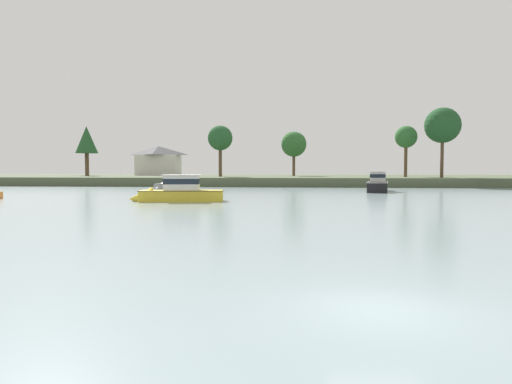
{
  "coord_description": "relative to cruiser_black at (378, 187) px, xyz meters",
  "views": [
    {
      "loc": [
        -1.95,
        -11.99,
        3.56
      ],
      "look_at": [
        -5.57,
        25.18,
        1.66
      ],
      "focal_mm": 33.32,
      "sensor_mm": 36.0,
      "label": 1
    }
  ],
  "objects": [
    {
      "name": "cruiser_grey",
      "position": [
        -32.49,
        0.99,
        -0.13
      ],
      "size": [
        5.87,
        8.37,
        4.74
      ],
      "color": "gray",
      "rests_on": "ground"
    },
    {
      "name": "cruiser_yellow",
      "position": [
        -25.16,
        -24.32,
        0.04
      ],
      "size": [
        10.37,
        4.29,
        5.04
      ],
      "color": "gold",
      "rests_on": "ground"
    },
    {
      "name": "shore_tree_left_mid",
      "position": [
        -28.97,
        26.59,
        9.19
      ],
      "size": [
        5.3,
        5.3,
        10.9
      ],
      "color": "brown",
      "rests_on": "far_shore_bank"
    },
    {
      "name": "shore_tree_inland_c",
      "position": [
        9.59,
        26.1,
        9.1
      ],
      "size": [
        4.5,
        4.5,
        10.45
      ],
      "color": "brown",
      "rests_on": "far_shore_bank"
    },
    {
      "name": "cruiser_black",
      "position": [
        0.0,
        0.0,
        0.0
      ],
      "size": [
        4.57,
        10.94,
        5.39
      ],
      "color": "black",
      "rests_on": "ground"
    },
    {
      "name": "ground_plane",
      "position": [
        -9.57,
        -61.8,
        -0.65
      ],
      "size": [
        499.7,
        499.7,
        0.0
      ],
      "primitive_type": "plane",
      "color": "gray"
    },
    {
      "name": "shore_tree_far_right",
      "position": [
        -13.47,
        36.54,
        8.34
      ],
      "size": [
        5.84,
        5.84,
        10.26
      ],
      "color": "brown",
      "rests_on": "far_shore_bank"
    },
    {
      "name": "far_shore_bank",
      "position": [
        -9.57,
        36.79,
        0.2
      ],
      "size": [
        224.87,
        46.39,
        1.71
      ],
      "primitive_type": "cube",
      "color": "#4C563D",
      "rests_on": "ground"
    },
    {
      "name": "cottage_hillside",
      "position": [
        -48.31,
        45.3,
        4.89
      ],
      "size": [
        11.24,
        7.35,
        7.43
      ],
      "color": "silver",
      "rests_on": "far_shore_bank"
    },
    {
      "name": "shore_tree_inland_a",
      "position": [
        -63.53,
        36.93,
        9.59
      ],
      "size": [
        5.33,
        5.33,
        11.96
      ],
      "color": "brown",
      "rests_on": "far_shore_bank"
    },
    {
      "name": "shore_tree_right",
      "position": [
        15.27,
        20.73,
        11.03
      ],
      "size": [
        6.8,
        6.8,
        13.43
      ],
      "color": "brown",
      "rests_on": "far_shore_bank"
    }
  ]
}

